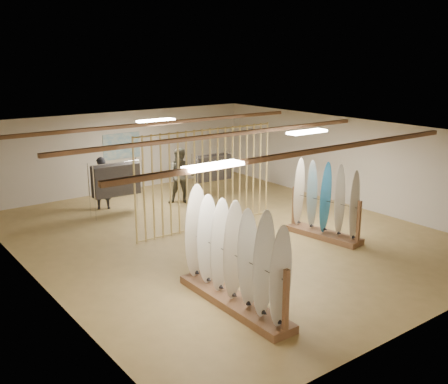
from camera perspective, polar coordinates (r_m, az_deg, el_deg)
floor at (r=14.19m, az=-0.00°, el=-4.69°), size 12.00×12.00×0.00m
ceiling at (r=13.51m, az=-0.00°, el=6.57°), size 12.00×12.00×0.00m
wall_back at (r=18.82m, az=-11.07°, el=4.35°), size 12.00×0.00×12.00m
wall_front at (r=9.89m, az=21.50°, el=-6.04°), size 12.00×0.00×12.00m
wall_left at (r=11.61m, az=-20.17°, el=-2.86°), size 0.00×12.00×12.00m
wall_right at (r=17.19m, az=13.47°, el=3.22°), size 0.00×12.00×12.00m
ceiling_slats at (r=13.53m, az=-0.00°, el=6.23°), size 9.50×6.12×0.10m
light_panels at (r=13.52m, az=-0.00°, el=6.32°), size 1.20×0.35×0.06m
bamboo_partition at (r=14.42m, az=-1.91°, el=1.42°), size 4.45×0.05×2.78m
poster at (r=18.77m, az=-11.07°, el=4.94°), size 1.40×0.03×0.90m
rack_left at (r=10.11m, az=1.06°, el=-8.60°), size 0.63×3.04×2.12m
rack_right at (r=14.05m, az=10.92°, el=-2.22°), size 0.86×2.18×2.02m
clothing_rack_a at (r=16.01m, az=-11.69°, el=1.27°), size 1.54×0.45×1.65m
clothing_rack_b at (r=17.85m, az=-1.23°, el=2.65°), size 1.39×0.47×1.49m
shopper_a at (r=16.74m, az=-13.17°, el=1.33°), size 0.83×0.73×1.89m
shopper_b at (r=16.87m, az=-4.67°, el=2.14°), size 1.28×1.23×2.09m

